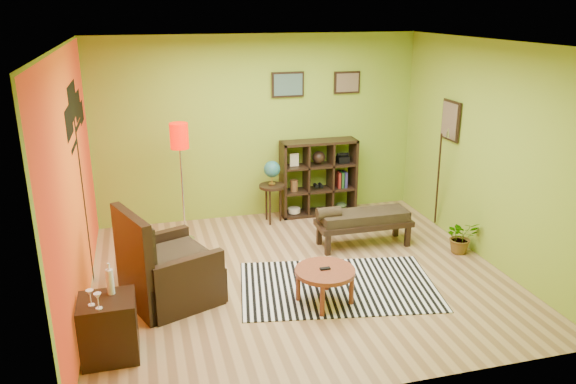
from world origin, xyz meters
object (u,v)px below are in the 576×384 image
object	(u,v)px
floor_lamp	(180,147)
cube_shelf	(319,178)
armchair	(166,273)
potted_plant	(461,240)
bench	(361,219)
coffee_table	(325,274)
globe_table	(272,176)
side_cabinet	(109,328)

from	to	relation	value
floor_lamp	cube_shelf	distance (m)	2.38
armchair	potted_plant	xyz separation A→B (m)	(3.92, 0.29, -0.16)
potted_plant	bench	bearing A→B (deg)	155.09
coffee_table	bench	distance (m)	1.70
armchair	globe_table	bearing A→B (deg)	49.97
coffee_table	floor_lamp	size ratio (longest dim) A/B	0.40
coffee_table	potted_plant	bearing A→B (deg)	20.16
side_cabinet	floor_lamp	world-z (taller)	floor_lamp
coffee_table	globe_table	bearing A→B (deg)	89.67
side_cabinet	potted_plant	world-z (taller)	side_cabinet
cube_shelf	bench	bearing A→B (deg)	-83.00
coffee_table	side_cabinet	size ratio (longest dim) A/B	0.73
side_cabinet	cube_shelf	world-z (taller)	cube_shelf
floor_lamp	coffee_table	bearing A→B (deg)	-58.24
floor_lamp	potted_plant	bearing A→B (deg)	-21.06
coffee_table	floor_lamp	bearing A→B (deg)	121.76
potted_plant	side_cabinet	bearing A→B (deg)	-164.53
coffee_table	bench	size ratio (longest dim) A/B	0.50
cube_shelf	bench	xyz separation A→B (m)	(0.17, -1.36, -0.21)
armchair	floor_lamp	size ratio (longest dim) A/B	0.70
side_cabinet	floor_lamp	bearing A→B (deg)	70.28
floor_lamp	bench	xyz separation A→B (m)	(2.34, -0.81, -0.98)
coffee_table	potted_plant	distance (m)	2.36
armchair	potted_plant	bearing A→B (deg)	4.29
potted_plant	floor_lamp	bearing A→B (deg)	158.94
side_cabinet	floor_lamp	size ratio (longest dim) A/B	0.55
coffee_table	side_cabinet	xyz separation A→B (m)	(-2.29, -0.43, -0.05)
coffee_table	floor_lamp	distance (m)	2.76
coffee_table	bench	xyz separation A→B (m)	(0.99, 1.38, 0.03)
globe_table	armchair	bearing A→B (deg)	-130.03
armchair	side_cabinet	xyz separation A→B (m)	(-0.58, -0.95, -0.03)
potted_plant	cube_shelf	bearing A→B (deg)	125.69
cube_shelf	side_cabinet	bearing A→B (deg)	-134.44
bench	floor_lamp	bearing A→B (deg)	161.03
armchair	potted_plant	world-z (taller)	armchair
armchair	cube_shelf	world-z (taller)	cube_shelf
side_cabinet	globe_table	distance (m)	3.81
floor_lamp	cube_shelf	size ratio (longest dim) A/B	1.41
bench	potted_plant	size ratio (longest dim) A/B	2.89
armchair	bench	bearing A→B (deg)	17.68
globe_table	bench	distance (m)	1.58
armchair	cube_shelf	size ratio (longest dim) A/B	1.00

